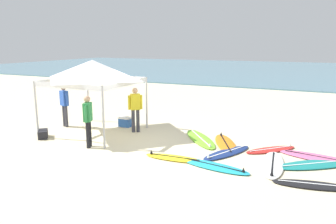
{
  "coord_description": "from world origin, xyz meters",
  "views": [
    {
      "loc": [
        5.36,
        -9.53,
        3.37
      ],
      "look_at": [
        0.67,
        0.61,
        1.0
      ],
      "focal_mm": 35.06,
      "sensor_mm": 36.0,
      "label": 1
    }
  ],
  "objects_px": {
    "surfboard_navy": "(227,153)",
    "person_blue": "(64,103)",
    "surfboard_white": "(273,164)",
    "surfboard_cyan": "(214,166)",
    "surfboard_black": "(313,185)",
    "gear_bag_near_tent": "(43,134)",
    "surfboard_pink": "(323,158)",
    "surfboard_yellow": "(174,158)",
    "person_green": "(88,118)",
    "surfboard_red": "(271,150)",
    "surfboard_orange": "(226,144)",
    "cooler_box": "(125,122)",
    "surfboard_lime": "(200,139)",
    "surfboard_teal": "(317,164)",
    "canopy_tent": "(93,70)",
    "person_yellow": "(135,107)"
  },
  "relations": [
    {
      "from": "surfboard_lime",
      "to": "surfboard_teal",
      "type": "relative_size",
      "value": 0.97
    },
    {
      "from": "surfboard_cyan",
      "to": "surfboard_navy",
      "type": "distance_m",
      "value": 1.25
    },
    {
      "from": "surfboard_black",
      "to": "gear_bag_near_tent",
      "type": "bearing_deg",
      "value": 177.69
    },
    {
      "from": "surfboard_red",
      "to": "person_blue",
      "type": "bearing_deg",
      "value": -177.44
    },
    {
      "from": "surfboard_yellow",
      "to": "person_blue",
      "type": "bearing_deg",
      "value": 163.59
    },
    {
      "from": "surfboard_cyan",
      "to": "canopy_tent",
      "type": "bearing_deg",
      "value": 163.22
    },
    {
      "from": "surfboard_cyan",
      "to": "person_green",
      "type": "height_order",
      "value": "person_green"
    },
    {
      "from": "surfboard_red",
      "to": "cooler_box",
      "type": "relative_size",
      "value": 3.27
    },
    {
      "from": "surfboard_red",
      "to": "canopy_tent",
      "type": "bearing_deg",
      "value": -174.88
    },
    {
      "from": "surfboard_white",
      "to": "person_yellow",
      "type": "relative_size",
      "value": 1.35
    },
    {
      "from": "surfboard_red",
      "to": "person_green",
      "type": "bearing_deg",
      "value": -158.77
    },
    {
      "from": "canopy_tent",
      "to": "surfboard_pink",
      "type": "height_order",
      "value": "canopy_tent"
    },
    {
      "from": "surfboard_cyan",
      "to": "surfboard_black",
      "type": "distance_m",
      "value": 2.51
    },
    {
      "from": "canopy_tent",
      "to": "surfboard_lime",
      "type": "bearing_deg",
      "value": 10.88
    },
    {
      "from": "canopy_tent",
      "to": "surfboard_teal",
      "type": "xyz_separation_m",
      "value": [
        7.76,
        -0.2,
        -2.35
      ]
    },
    {
      "from": "gear_bag_near_tent",
      "to": "cooler_box",
      "type": "bearing_deg",
      "value": 55.0
    },
    {
      "from": "person_yellow",
      "to": "cooler_box",
      "type": "distance_m",
      "value": 1.25
    },
    {
      "from": "surfboard_yellow",
      "to": "surfboard_teal",
      "type": "distance_m",
      "value": 4.04
    },
    {
      "from": "surfboard_navy",
      "to": "surfboard_yellow",
      "type": "distance_m",
      "value": 1.71
    },
    {
      "from": "surfboard_white",
      "to": "surfboard_cyan",
      "type": "bearing_deg",
      "value": -149.68
    },
    {
      "from": "surfboard_lime",
      "to": "surfboard_black",
      "type": "bearing_deg",
      "value": -33.92
    },
    {
      "from": "surfboard_lime",
      "to": "cooler_box",
      "type": "bearing_deg",
      "value": 171.95
    },
    {
      "from": "surfboard_teal",
      "to": "cooler_box",
      "type": "xyz_separation_m",
      "value": [
        -7.2,
        1.44,
        0.16
      ]
    },
    {
      "from": "surfboard_pink",
      "to": "gear_bag_near_tent",
      "type": "height_order",
      "value": "gear_bag_near_tent"
    },
    {
      "from": "surfboard_white",
      "to": "person_green",
      "type": "bearing_deg",
      "value": -171.72
    },
    {
      "from": "surfboard_yellow",
      "to": "person_yellow",
      "type": "height_order",
      "value": "person_yellow"
    },
    {
      "from": "surfboard_teal",
      "to": "person_yellow",
      "type": "xyz_separation_m",
      "value": [
        -6.4,
        0.9,
        0.95
      ]
    },
    {
      "from": "surfboard_black",
      "to": "person_blue",
      "type": "distance_m",
      "value": 9.6
    },
    {
      "from": "canopy_tent",
      "to": "surfboard_white",
      "type": "height_order",
      "value": "canopy_tent"
    },
    {
      "from": "canopy_tent",
      "to": "surfboard_black",
      "type": "height_order",
      "value": "canopy_tent"
    },
    {
      "from": "surfboard_yellow",
      "to": "person_green",
      "type": "distance_m",
      "value": 3.14
    },
    {
      "from": "surfboard_white",
      "to": "canopy_tent",
      "type": "bearing_deg",
      "value": 173.74
    },
    {
      "from": "person_green",
      "to": "canopy_tent",
      "type": "bearing_deg",
      "value": 120.55
    },
    {
      "from": "surfboard_pink",
      "to": "person_green",
      "type": "height_order",
      "value": "person_green"
    },
    {
      "from": "canopy_tent",
      "to": "surfboard_orange",
      "type": "relative_size",
      "value": 1.29
    },
    {
      "from": "surfboard_lime",
      "to": "surfboard_orange",
      "type": "relative_size",
      "value": 1.01
    },
    {
      "from": "surfboard_yellow",
      "to": "cooler_box",
      "type": "xyz_separation_m",
      "value": [
        -3.35,
        2.67,
        0.16
      ]
    },
    {
      "from": "surfboard_red",
      "to": "surfboard_teal",
      "type": "xyz_separation_m",
      "value": [
        1.35,
        -0.77,
        -0.0
      ]
    },
    {
      "from": "surfboard_cyan",
      "to": "person_green",
      "type": "distance_m",
      "value": 4.38
    },
    {
      "from": "surfboard_navy",
      "to": "person_yellow",
      "type": "xyz_separation_m",
      "value": [
        -3.84,
        1.02,
        0.95
      ]
    },
    {
      "from": "surfboard_pink",
      "to": "surfboard_white",
      "type": "xyz_separation_m",
      "value": [
        -1.27,
        -1.09,
        0.0
      ]
    },
    {
      "from": "surfboard_red",
      "to": "person_blue",
      "type": "relative_size",
      "value": 0.96
    },
    {
      "from": "surfboard_navy",
      "to": "person_green",
      "type": "bearing_deg",
      "value": -163.83
    },
    {
      "from": "surfboard_pink",
      "to": "surfboard_red",
      "type": "bearing_deg",
      "value": 172.07
    },
    {
      "from": "surfboard_lime",
      "to": "person_blue",
      "type": "xyz_separation_m",
      "value": [
        -5.63,
        -0.55,
        0.95
      ]
    },
    {
      "from": "surfboard_black",
      "to": "surfboard_pink",
      "type": "height_order",
      "value": "same"
    },
    {
      "from": "surfboard_red",
      "to": "gear_bag_near_tent",
      "type": "xyz_separation_m",
      "value": [
        -7.69,
        -1.96,
        0.1
      ]
    },
    {
      "from": "surfboard_lime",
      "to": "person_yellow",
      "type": "height_order",
      "value": "person_yellow"
    },
    {
      "from": "surfboard_orange",
      "to": "cooler_box",
      "type": "bearing_deg",
      "value": 171.23
    },
    {
      "from": "surfboard_navy",
      "to": "person_blue",
      "type": "distance_m",
      "value": 6.95
    }
  ]
}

